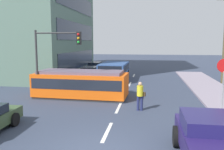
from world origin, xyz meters
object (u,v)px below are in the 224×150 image
stop_sign (224,74)px  pedestrian_crossing (140,94)px  traffic_light_mast (55,51)px  pickup_truck_parked (216,144)px  parked_sedan_mid (64,79)px  parked_sedan_furthest (95,66)px  parked_sedan_far (90,72)px  streetcar_tram (81,84)px  city_bus (114,70)px

stop_sign → pedestrian_crossing: bearing=-176.7°
stop_sign → traffic_light_mast: size_ratio=0.61×
pedestrian_crossing → pickup_truck_parked: 6.70m
parked_sedan_mid → parked_sedan_furthest: same height
parked_sedan_far → stop_sign: 16.36m
pedestrian_crossing → parked_sedan_furthest: size_ratio=0.40×
pickup_truck_parked → traffic_light_mast: (-8.34, 7.89, 2.55)m
parked_sedan_furthest → parked_sedan_far: bearing=-82.0°
streetcar_tram → parked_sedan_furthest: 16.51m
parked_sedan_furthest → traffic_light_mast: 17.55m
pickup_truck_parked → stop_sign: size_ratio=1.74×
city_bus → stop_sign: (7.61, -10.66, 1.16)m
city_bus → pickup_truck_parked: (5.64, -17.10, -0.24)m
pedestrian_crossing → pickup_truck_parked: size_ratio=0.33×
parked_sedan_mid → parked_sedan_furthest: (0.00, 12.32, -0.00)m
streetcar_tram → stop_sign: (8.84, -2.46, 1.20)m
streetcar_tram → parked_sedan_mid: 4.81m
streetcar_tram → parked_sedan_furthest: (-2.70, 16.28, -0.37)m
parked_sedan_far → traffic_light_mast: size_ratio=0.85×
streetcar_tram → traffic_light_mast: (-1.47, -1.01, 2.35)m
city_bus → streetcar_tram: bearing=-98.5°
parked_sedan_mid → pedestrian_crossing: bearing=-43.7°
parked_sedan_mid → parked_sedan_far: bearing=81.3°
traffic_light_mast → pedestrian_crossing: bearing=-16.5°
parked_sedan_furthest → stop_sign: (11.54, -18.74, 1.57)m
parked_sedan_mid → stop_sign: bearing=-29.1°
city_bus → stop_sign: bearing=-54.5°
stop_sign → pickup_truck_parked: bearing=-107.0°
parked_sedan_far → traffic_light_mast: 11.22m
pickup_truck_parked → traffic_light_mast: 11.76m
streetcar_tram → traffic_light_mast: bearing=-145.4°
pickup_truck_parked → parked_sedan_furthest: size_ratio=1.19×
city_bus → parked_sedan_furthest: bearing=115.9°
pedestrian_crossing → pickup_truck_parked: pedestrian_crossing is taller
streetcar_tram → parked_sedan_mid: streetcar_tram is taller
stop_sign → parked_sedan_far: bearing=130.8°
pickup_truck_parked → parked_sedan_far: bearing=114.8°
traffic_light_mast → stop_sign: bearing=-8.0°
parked_sedan_far → stop_sign: stop_sign is taller
parked_sedan_furthest → traffic_light_mast: (1.23, -17.30, 2.72)m
city_bus → pedestrian_crossing: city_bus is taller
pedestrian_crossing → parked_sedan_mid: (-7.00, 6.69, -0.32)m
parked_sedan_far → parked_sedan_furthest: size_ratio=0.96×
pedestrian_crossing → streetcar_tram: bearing=147.6°
stop_sign → traffic_light_mast: 10.47m
pedestrian_crossing → traffic_light_mast: traffic_light_mast is taller
pedestrian_crossing → parked_sedan_far: 13.99m
pedestrian_crossing → pickup_truck_parked: (2.57, -6.18, -0.15)m
pedestrian_crossing → traffic_light_mast: (-5.77, 1.71, 2.40)m
pedestrian_crossing → parked_sedan_furthest: bearing=110.2°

